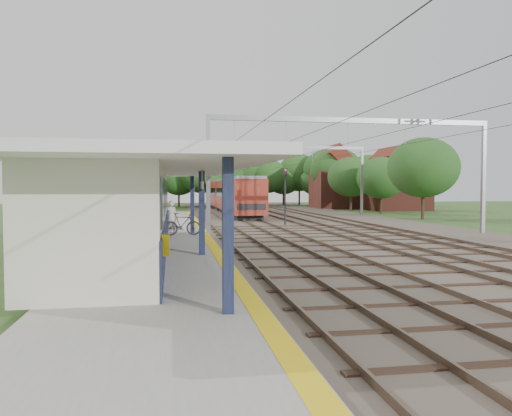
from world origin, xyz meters
TOP-DOWN VIEW (x-y plane):
  - ground at (0.00, 0.00)m, footprint 160.00×160.00m
  - ballast_bed at (4.00, 30.00)m, footprint 18.00×90.00m
  - platform at (-7.50, 14.00)m, footprint 5.00×52.00m
  - yellow_stripe at (-5.25, 14.00)m, footprint 0.45×52.00m
  - station_building at (-8.88, 7.00)m, footprint 3.41×18.00m
  - canopy at (-7.77, 6.00)m, footprint 6.40×20.00m
  - rail_tracks at (1.50, 30.00)m, footprint 11.80×88.00m
  - catenary_system at (3.39, 25.28)m, footprint 17.22×88.00m
  - tree_band at (3.84, 57.12)m, footprint 31.72×30.88m
  - house_near at (21.00, 46.00)m, footprint 7.00×6.12m
  - house_far at (16.00, 52.00)m, footprint 8.00×6.12m
  - person at (-7.08, 15.00)m, footprint 0.72×0.53m
  - bicycle at (-6.49, 13.76)m, footprint 2.01×0.63m
  - train at (-0.50, 45.48)m, footprint 2.87×35.69m
  - signal_post at (1.35, 23.36)m, footprint 0.34×0.31m

SIDE VIEW (x-z plane):
  - ground at x=0.00m, z-range 0.00..0.00m
  - ballast_bed at x=4.00m, z-range 0.00..0.10m
  - platform at x=-7.50m, z-range 0.00..0.35m
  - rail_tracks at x=1.50m, z-range 0.10..0.25m
  - yellow_stripe at x=-5.25m, z-range 0.35..0.36m
  - bicycle at x=-6.49m, z-range 0.35..1.55m
  - person at x=-7.08m, z-range 0.35..2.19m
  - station_building at x=-8.88m, z-range 0.34..3.74m
  - train at x=-0.50m, z-range 0.22..3.99m
  - signal_post at x=1.35m, z-range 0.55..4.86m
  - house_near at x=21.00m, z-range -0.96..6.93m
  - house_far at x=16.00m, z-range -1.09..7.56m
  - canopy at x=-7.77m, z-range 1.92..5.36m
  - tree_band at x=3.84m, z-range 0.51..9.33m
  - catenary_system at x=3.39m, z-range 2.01..9.01m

